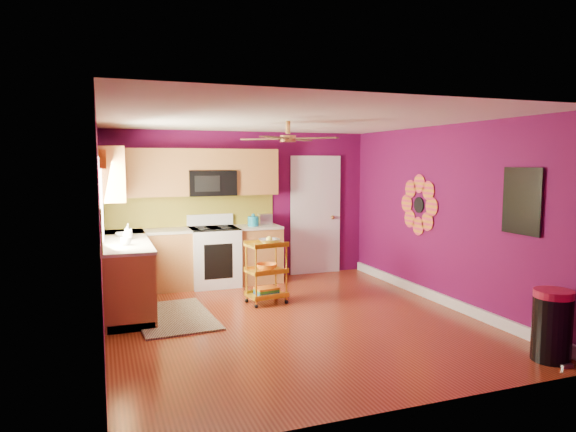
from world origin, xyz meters
name	(u,v)px	position (x,y,z in m)	size (l,w,h in m)	color
ground	(293,320)	(0.00, 0.00, 0.00)	(5.00, 5.00, 0.00)	maroon
room_envelope	(296,191)	(0.03, 0.00, 1.63)	(4.54, 5.04, 2.52)	#5D0A43
lower_cabinets	(167,266)	(-1.35, 1.82, 0.43)	(2.81, 2.31, 0.94)	#935928
electric_range	(214,256)	(-0.55, 2.17, 0.48)	(0.76, 0.66, 1.13)	white
upper_cabinetry	(168,174)	(-1.24, 2.17, 1.80)	(2.80, 2.30, 1.26)	#935928
left_window	(102,182)	(-2.22, 1.05, 1.74)	(0.08, 1.35, 1.08)	white
panel_door	(315,216)	(1.35, 2.47, 1.02)	(0.95, 0.11, 2.15)	white
right_wall_art	(460,203)	(2.23, -0.34, 1.44)	(0.04, 2.74, 1.04)	black
ceiling_fan	(288,138)	(0.00, 0.20, 2.29)	(1.01, 1.01, 0.26)	#BF8C3F
shag_rug	(174,317)	(-1.40, 0.63, 0.01)	(0.93, 1.51, 0.02)	black
rolling_cart	(267,269)	(-0.07, 0.86, 0.49)	(0.58, 0.45, 0.95)	gold
trash_can	(552,325)	(1.96, -2.13, 0.36)	(0.39, 0.42, 0.72)	black
teal_kettle	(253,221)	(0.11, 2.16, 1.02)	(0.18, 0.18, 0.21)	teal
toaster	(265,219)	(0.35, 2.29, 1.03)	(0.22, 0.15, 0.18)	beige
soap_bottle_a	(128,231)	(-1.90, 1.36, 1.05)	(0.10, 0.10, 0.21)	#EA3F72
soap_bottle_b	(127,233)	(-1.91, 1.32, 1.03)	(0.14, 0.14, 0.18)	white
counter_dish	(124,235)	(-1.94, 1.62, 0.97)	(0.24, 0.24, 0.06)	white
counter_cup	(126,241)	(-1.96, 0.82, 0.99)	(0.13, 0.13, 0.10)	white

